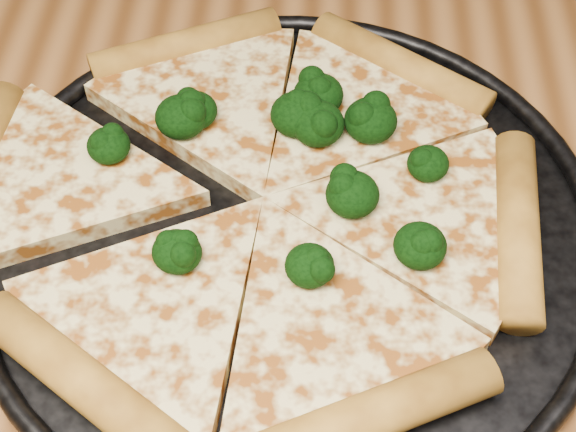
{
  "coord_description": "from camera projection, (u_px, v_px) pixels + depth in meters",
  "views": [
    {
      "loc": [
        0.08,
        -0.21,
        1.19
      ],
      "look_at": [
        0.07,
        0.13,
        0.77
      ],
      "focal_mm": 52.79,
      "sensor_mm": 36.0,
      "label": 1
    }
  ],
  "objects": [
    {
      "name": "pizza_pan",
      "position": [
        288.0,
        224.0,
        0.55
      ],
      "size": [
        0.41,
        0.41,
        0.02
      ],
      "color": "black",
      "rests_on": "dining_table"
    },
    {
      "name": "pizza",
      "position": [
        254.0,
        199.0,
        0.55
      ],
      "size": [
        0.4,
        0.38,
        0.03
      ],
      "rotation": [
        0.0,
        0.0,
        0.44
      ],
      "color": "#F4DE95",
      "rests_on": "pizza_pan"
    },
    {
      "name": "broccoli_florets",
      "position": [
        289.0,
        155.0,
        0.56
      ],
      "size": [
        0.24,
        0.18,
        0.03
      ],
      "color": "black",
      "rests_on": "pizza"
    }
  ]
}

